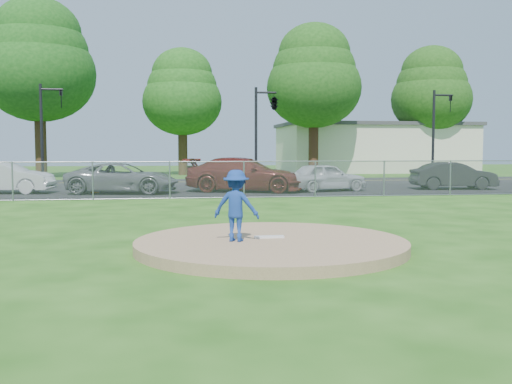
# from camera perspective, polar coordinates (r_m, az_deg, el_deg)

# --- Properties ---
(ground) EXTENTS (120.00, 120.00, 0.00)m
(ground) POSITION_cam_1_polar(r_m,az_deg,el_deg) (21.25, -3.20, -1.10)
(ground) COLOR #1E4F11
(ground) RESTS_ON ground
(pitchers_mound) EXTENTS (5.40, 5.40, 0.20)m
(pitchers_mound) POSITION_cam_1_polar(r_m,az_deg,el_deg) (11.40, 1.50, -5.26)
(pitchers_mound) COLOR #9A7754
(pitchers_mound) RESTS_ON ground
(pitching_rubber) EXTENTS (0.60, 0.15, 0.04)m
(pitching_rubber) POSITION_cam_1_polar(r_m,az_deg,el_deg) (11.58, 1.33, -4.51)
(pitching_rubber) COLOR white
(pitching_rubber) RESTS_ON pitchers_mound
(chain_link_fence) EXTENTS (40.00, 0.06, 1.50)m
(chain_link_fence) POSITION_cam_1_polar(r_m,az_deg,el_deg) (23.19, -3.67, 1.20)
(chain_link_fence) COLOR gray
(chain_link_fence) RESTS_ON ground
(parking_lot) EXTENTS (50.00, 8.00, 0.01)m
(parking_lot) POSITION_cam_1_polar(r_m,az_deg,el_deg) (27.71, -4.45, 0.16)
(parking_lot) COLOR black
(parking_lot) RESTS_ON ground
(street) EXTENTS (60.00, 7.00, 0.01)m
(street) POSITION_cam_1_polar(r_m,az_deg,el_deg) (35.18, -5.32, 1.02)
(street) COLOR black
(street) RESTS_ON ground
(commercial_building) EXTENTS (16.40, 9.40, 4.30)m
(commercial_building) POSITION_cam_1_polar(r_m,az_deg,el_deg) (52.25, 11.61, 4.38)
(commercial_building) COLOR beige
(commercial_building) RESTS_ON ground
(tree_left) EXTENTS (7.84, 7.84, 12.53)m
(tree_left) POSITION_cam_1_polar(r_m,az_deg,el_deg) (43.48, -20.93, 12.26)
(tree_left) COLOR #362313
(tree_left) RESTS_ON ground
(tree_center) EXTENTS (6.16, 6.16, 9.84)m
(tree_center) POSITION_cam_1_polar(r_m,az_deg,el_deg) (45.30, -7.39, 9.92)
(tree_center) COLOR #392615
(tree_center) RESTS_ON ground
(tree_right) EXTENTS (7.28, 7.28, 11.63)m
(tree_right) POSITION_cam_1_polar(r_m,az_deg,el_deg) (44.80, 5.82, 11.51)
(tree_right) COLOR #361E13
(tree_right) RESTS_ON ground
(tree_far_right) EXTENTS (6.72, 6.72, 10.74)m
(tree_far_right) POSITION_cam_1_polar(r_m,az_deg,el_deg) (51.29, 17.12, 9.76)
(tree_far_right) COLOR #3D2716
(tree_far_right) RESTS_ON ground
(traffic_signal_left) EXTENTS (1.28, 0.20, 5.60)m
(traffic_signal_left) POSITION_cam_1_polar(r_m,az_deg,el_deg) (33.79, -20.27, 6.34)
(traffic_signal_left) COLOR black
(traffic_signal_left) RESTS_ON ground
(traffic_signal_center) EXTENTS (1.42, 2.48, 5.60)m
(traffic_signal_center) POSITION_cam_1_polar(r_m,az_deg,el_deg) (33.70, 1.65, 8.74)
(traffic_signal_center) COLOR black
(traffic_signal_center) RESTS_ON ground
(traffic_signal_right) EXTENTS (1.28, 0.20, 5.60)m
(traffic_signal_right) POSITION_cam_1_polar(r_m,az_deg,el_deg) (36.85, 17.66, 6.21)
(traffic_signal_right) COLOR black
(traffic_signal_right) RESTS_ON ground
(pitcher) EXTENTS (1.03, 0.82, 1.39)m
(pitcher) POSITION_cam_1_polar(r_m,az_deg,el_deg) (11.09, -1.99, -1.37)
(pitcher) COLOR navy
(pitcher) RESTS_ON pitchers_mound
(traffic_cone) EXTENTS (0.41, 0.41, 0.80)m
(traffic_cone) POSITION_cam_1_polar(r_m,az_deg,el_deg) (26.96, -15.84, 0.76)
(traffic_cone) COLOR #F6590C
(traffic_cone) RESTS_ON parking_lot
(parked_car_white) EXTENTS (4.51, 1.98, 1.44)m
(parked_car_white) POSITION_cam_1_polar(r_m,az_deg,el_deg) (28.13, -23.97, 1.34)
(parked_car_white) COLOR silver
(parked_car_white) RESTS_ON parking_lot
(parked_car_gray) EXTENTS (5.29, 3.15, 1.38)m
(parked_car_gray) POSITION_cam_1_polar(r_m,az_deg,el_deg) (26.40, -13.16, 1.36)
(parked_car_gray) COLOR slate
(parked_car_gray) RESTS_ON parking_lot
(parked_car_darkred) EXTENTS (5.95, 3.87, 1.60)m
(parked_car_darkred) POSITION_cam_1_polar(r_m,az_deg,el_deg) (26.76, -1.14, 1.75)
(parked_car_darkred) COLOR maroon
(parked_car_darkred) RESTS_ON parking_lot
(parked_car_pearl) EXTENTS (4.21, 2.47, 1.34)m
(parked_car_pearl) POSITION_cam_1_polar(r_m,az_deg,el_deg) (27.32, 6.95, 1.50)
(parked_car_pearl) COLOR silver
(parked_car_pearl) RESTS_ON parking_lot
(parked_car_charcoal) EXTENTS (4.24, 1.88, 1.35)m
(parked_car_charcoal) POSITION_cam_1_polar(r_m,az_deg,el_deg) (30.15, 19.13, 1.56)
(parked_car_charcoal) COLOR black
(parked_car_charcoal) RESTS_ON parking_lot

